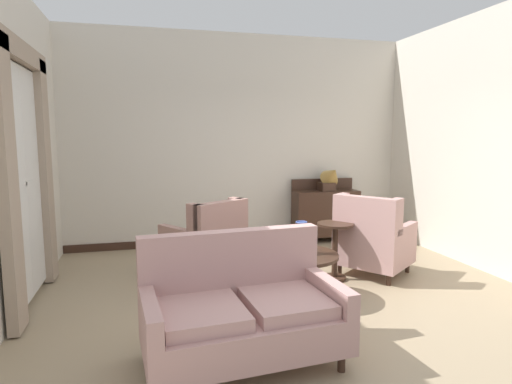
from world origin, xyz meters
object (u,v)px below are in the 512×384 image
object	(u,v)px
armchair_beside_settee	(372,241)
porcelain_vase	(301,240)
settee	(242,311)
sideboard	(325,212)
side_table	(335,246)
armchair_near_sideboard	(207,244)
coffee_table	(299,262)
gramophone	(331,177)

from	to	relation	value
armchair_beside_settee	porcelain_vase	bearing A→B (deg)	78.36
settee	armchair_beside_settee	distance (m)	2.63
armchair_beside_settee	sideboard	bearing A→B (deg)	-41.57
settee	side_table	xyz separation A→B (m)	(1.52, 1.60, 0.02)
porcelain_vase	side_table	xyz separation A→B (m)	(0.63, 0.51, -0.24)
armchair_near_sideboard	side_table	distance (m)	1.58
armchair_near_sideboard	armchair_beside_settee	bearing A→B (deg)	134.33
settee	sideboard	xyz separation A→B (m)	(2.20, 3.45, 0.08)
porcelain_vase	armchair_near_sideboard	world-z (taller)	armchair_near_sideboard
side_table	coffee_table	bearing A→B (deg)	-142.40
sideboard	gramophone	xyz separation A→B (m)	(0.05, -0.09, 0.60)
armchair_beside_settee	coffee_table	bearing A→B (deg)	77.82
side_table	armchair_beside_settee	bearing A→B (deg)	4.65
side_table	sideboard	size ratio (longest dim) A/B	0.65
porcelain_vase	armchair_near_sideboard	distance (m)	1.34
gramophone	side_table	bearing A→B (deg)	-112.30
gramophone	settee	bearing A→B (deg)	-123.76
armchair_beside_settee	armchair_near_sideboard	distance (m)	2.08
porcelain_vase	gramophone	world-z (taller)	gramophone
armchair_near_sideboard	gramophone	bearing A→B (deg)	176.54
coffee_table	porcelain_vase	distance (m)	0.24
settee	coffee_table	bearing A→B (deg)	46.84
coffee_table	side_table	size ratio (longest dim) A/B	1.20
porcelain_vase	armchair_near_sideboard	bearing A→B (deg)	131.39
gramophone	armchair_near_sideboard	bearing A→B (deg)	-150.06
coffee_table	settee	bearing A→B (deg)	-128.53
settee	armchair_beside_settee	world-z (taller)	armchair_beside_settee
armchair_beside_settee	gramophone	xyz separation A→B (m)	(0.19, 1.73, 0.64)
armchair_near_sideboard	sideboard	world-z (taller)	sideboard
armchair_near_sideboard	coffee_table	bearing A→B (deg)	97.24
side_table	gramophone	world-z (taller)	gramophone
armchair_beside_settee	settee	bearing A→B (deg)	91.64
sideboard	porcelain_vase	bearing A→B (deg)	-118.99
settee	gramophone	world-z (taller)	gramophone
coffee_table	gramophone	world-z (taller)	gramophone
coffee_table	sideboard	xyz separation A→B (m)	(1.33, 2.36, 0.07)
sideboard	gramophone	bearing A→B (deg)	-61.67
settee	sideboard	size ratio (longest dim) A/B	1.45
porcelain_vase	armchair_beside_settee	xyz separation A→B (m)	(1.16, 0.55, -0.21)
settee	armchair_near_sideboard	size ratio (longest dim) A/B	1.42
coffee_table	porcelain_vase	world-z (taller)	porcelain_vase
porcelain_vase	settee	distance (m)	1.43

